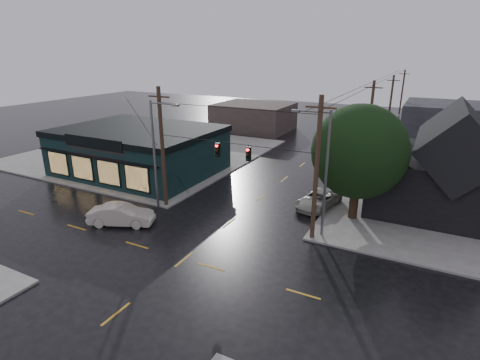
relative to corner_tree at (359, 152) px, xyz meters
The scene contains 17 objects.
ground_plane 15.09m from the corner_tree, 126.65° to the right, with size 160.00×160.00×0.00m, color black.
sidewalk_nw 30.19m from the corner_tree, 162.88° to the left, with size 28.00×28.00×0.15m, color slate.
pizza_shop 23.63m from the corner_tree, behind, with size 16.30×12.34×4.90m.
ne_building 8.83m from the corner_tree, 40.91° to the left, with size 12.60×11.60×8.75m.
corner_tree is the anchor object (origin of this frame).
utility_pole_nw 16.58m from the corner_tree, 162.26° to the right, with size 2.00×0.32×10.15m, color #2F1F15, non-canonical shape.
utility_pole_ne 7.55m from the corner_tree, 111.51° to the right, with size 2.00×0.32×10.15m, color #2F1F15, non-canonical shape.
utility_pole_far_a 17.74m from the corner_tree, 96.39° to the left, with size 2.00×0.32×9.65m, color #2F1F15, non-canonical shape.
utility_pole_far_b 37.21m from the corner_tree, 92.92° to the left, with size 2.00×0.32×9.15m, color #2F1F15, non-canonical shape.
utility_pole_far_c 57.04m from the corner_tree, 91.89° to the left, with size 2.00×0.32×9.15m, color #2F1F15, non-canonical shape.
span_signal_assembly 9.55m from the corner_tree, 150.11° to the right, with size 13.00×0.48×1.23m.
streetlight_nw 17.06m from the corner_tree, 160.22° to the right, with size 5.40×0.30×9.15m, color slate, non-canonical shape.
streetlight_ne 7.01m from the corner_tree, 108.72° to the right, with size 5.40×0.30×9.15m, color slate, non-canonical shape.
bg_building_west 36.58m from the corner_tree, 127.90° to the left, with size 12.00×10.00×4.40m, color #3A2D2A.
bg_building_east 34.70m from the corner_tree, 77.27° to the left, with size 14.00×12.00×5.60m, color #232327.
sedan_cream 18.80m from the corner_tree, 149.41° to the right, with size 1.72×4.93×1.62m, color beige.
suv_silver 5.84m from the corner_tree, 161.36° to the left, with size 2.36×5.12×1.42m, color #9E9C92.
Camera 1 is at (12.94, -17.16, 12.76)m, focal length 28.00 mm.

